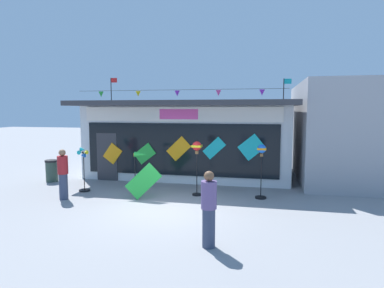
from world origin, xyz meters
TOP-DOWN VIEW (x-y plane):
  - ground_plane at (0.00, 0.00)m, footprint 80.00×80.00m
  - kite_shop_building at (-0.44, 5.89)m, footprint 9.10×5.98m
  - wind_spinner_far_left at (-3.52, 1.50)m, footprint 0.40×0.40m
  - wind_spinner_left at (-1.44, 1.67)m, footprint 0.63×0.33m
  - wind_spinner_center_left at (0.63, 1.82)m, footprint 0.33×0.33m
  - wind_spinner_center_right at (2.81, 1.90)m, footprint 0.37×0.37m
  - person_near_camera at (-3.62, 0.39)m, footprint 0.44×0.47m
  - person_mid_plaza at (1.76, -2.38)m, footprint 0.34×0.34m
  - trash_bin at (-5.70, 2.70)m, footprint 0.52×0.52m
  - display_kite_on_ground at (-1.01, 0.95)m, footprint 1.23×0.29m

SIDE VIEW (x-z plane):
  - ground_plane at x=0.00m, z-range 0.00..0.00m
  - trash_bin at x=-5.70m, z-range 0.01..0.91m
  - display_kite_on_ground at x=-1.01m, z-range 0.00..1.23m
  - person_mid_plaza at x=1.76m, z-range 0.02..1.70m
  - person_near_camera at x=-3.62m, z-range 0.05..1.73m
  - wind_spinner_far_left at x=-3.52m, z-range 0.09..1.72m
  - wind_spinner_left at x=-1.44m, z-range 0.26..1.75m
  - wind_spinner_center_right at x=2.81m, z-range 0.40..2.23m
  - wind_spinner_center_left at x=0.63m, z-range 0.54..2.44m
  - kite_shop_building at x=-0.44m, z-range -0.57..3.96m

